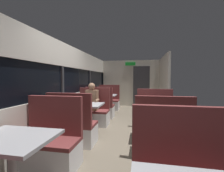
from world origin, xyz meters
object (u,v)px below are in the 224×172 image
(dining_table_near_window, at_px, (12,146))
(dining_table_mid_window, at_px, (85,108))
(seated_passenger, at_px, (92,107))
(bench_mid_window_facing_end, at_px, (73,129))
(bench_far_window_facing_entry, at_px, (108,102))
(bench_far_window_facing_end, at_px, (100,108))
(coffee_cup_primary, at_px, (107,93))
(bench_near_window_facing_entry, at_px, (50,146))
(dining_table_far_window, at_px, (105,97))
(dining_table_rear_aisle, at_px, (158,112))
(bench_rear_aisle_facing_entry, at_px, (155,118))
(bench_mid_window_facing_entry, at_px, (93,114))
(bench_rear_aisle_facing_end, at_px, (162,138))

(dining_table_near_window, height_order, dining_table_mid_window, same)
(seated_passenger, bearing_deg, bench_mid_window_facing_end, -90.00)
(bench_far_window_facing_entry, bearing_deg, bench_far_window_facing_end, -90.00)
(coffee_cup_primary, bearing_deg, bench_near_window_facing_entry, -90.93)
(bench_near_window_facing_entry, xyz_separation_m, dining_table_mid_window, (0.00, 1.53, 0.31))
(dining_table_far_window, bearing_deg, dining_table_rear_aisle, -53.59)
(bench_rear_aisle_facing_entry, relative_size, coffee_cup_primary, 12.22)
(bench_mid_window_facing_entry, height_order, bench_far_window_facing_entry, same)
(dining_table_far_window, height_order, bench_far_window_facing_entry, bench_far_window_facing_entry)
(dining_table_near_window, bearing_deg, coffee_cup_primary, 89.21)
(bench_mid_window_facing_end, height_order, dining_table_rear_aisle, bench_mid_window_facing_end)
(dining_table_rear_aisle, bearing_deg, dining_table_far_window, 126.41)
(bench_rear_aisle_facing_end, bearing_deg, dining_table_mid_window, 153.32)
(dining_table_near_window, height_order, bench_far_window_facing_entry, bench_far_window_facing_entry)
(coffee_cup_primary, bearing_deg, bench_rear_aisle_facing_end, -62.35)
(bench_mid_window_facing_end, bearing_deg, dining_table_far_window, 90.00)
(bench_far_window_facing_entry, relative_size, bench_rear_aisle_facing_end, 1.00)
(bench_rear_aisle_facing_entry, distance_m, seated_passenger, 1.81)
(dining_table_far_window, distance_m, bench_rear_aisle_facing_end, 3.62)
(dining_table_mid_window, distance_m, dining_table_rear_aisle, 1.80)
(dining_table_mid_window, distance_m, bench_mid_window_facing_end, 0.77)
(bench_far_window_facing_entry, xyz_separation_m, bench_rear_aisle_facing_entry, (1.79, -2.43, 0.00))
(bench_mid_window_facing_end, height_order, bench_far_window_facing_end, same)
(bench_far_window_facing_end, bearing_deg, bench_near_window_facing_entry, -90.00)
(dining_table_near_window, relative_size, bench_rear_aisle_facing_end, 0.82)
(seated_passenger, bearing_deg, dining_table_far_window, 90.00)
(dining_table_far_window, xyz_separation_m, bench_far_window_facing_end, (0.00, -0.70, -0.31))
(bench_rear_aisle_facing_entry, bearing_deg, bench_mid_window_facing_entry, 173.62)
(dining_table_near_window, xyz_separation_m, seated_passenger, (0.00, 2.85, -0.10))
(dining_table_rear_aisle, xyz_separation_m, bench_rear_aisle_facing_end, (0.00, -0.70, -0.31))
(bench_near_window_facing_entry, xyz_separation_m, bench_mid_window_facing_entry, (0.00, 2.23, 0.00))
(bench_mid_window_facing_entry, xyz_separation_m, seated_passenger, (0.00, -0.07, 0.21))
(bench_far_window_facing_end, height_order, seated_passenger, seated_passenger)
(seated_passenger, bearing_deg, dining_table_rear_aisle, -24.80)
(coffee_cup_primary, bearing_deg, bench_mid_window_facing_end, -91.17)
(bench_near_window_facing_entry, distance_m, bench_rear_aisle_facing_entry, 2.70)
(bench_near_window_facing_entry, height_order, bench_mid_window_facing_entry, same)
(bench_near_window_facing_entry, distance_m, dining_table_far_window, 3.77)
(dining_table_mid_window, bearing_deg, bench_far_window_facing_end, 90.00)
(dining_table_rear_aisle, distance_m, bench_rear_aisle_facing_entry, 0.77)
(bench_mid_window_facing_end, xyz_separation_m, bench_far_window_facing_end, (0.00, 2.23, 0.00))
(bench_mid_window_facing_end, bearing_deg, dining_table_mid_window, 90.00)
(dining_table_far_window, distance_m, dining_table_rear_aisle, 3.02)
(bench_far_window_facing_entry, relative_size, seated_passenger, 0.87)
(bench_near_window_facing_entry, height_order, bench_rear_aisle_facing_entry, same)
(bench_mid_window_facing_entry, height_order, seated_passenger, seated_passenger)
(bench_rear_aisle_facing_end, xyz_separation_m, bench_rear_aisle_facing_entry, (0.00, 1.40, 0.00))
(bench_mid_window_facing_end, distance_m, bench_rear_aisle_facing_end, 1.80)
(bench_far_window_facing_end, relative_size, bench_rear_aisle_facing_end, 1.00)
(dining_table_rear_aisle, height_order, bench_rear_aisle_facing_end, bench_rear_aisle_facing_end)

